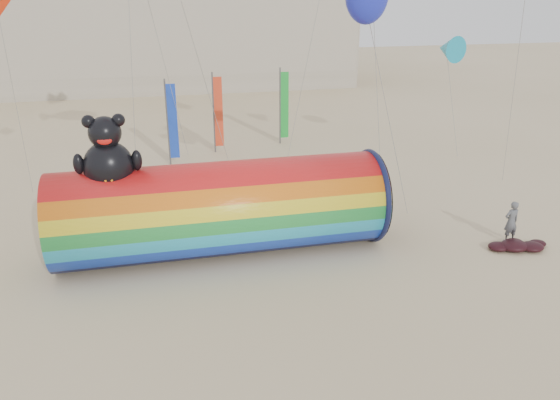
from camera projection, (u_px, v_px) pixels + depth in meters
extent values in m
plane|color=#CCB58C|center=(276.00, 274.00, 20.64)|extent=(160.00, 160.00, 0.00)
cylinder|color=red|center=(222.00, 209.00, 21.77)|extent=(12.96, 3.78, 3.78)
torus|color=#0F1438|center=(370.00, 195.00, 23.15)|extent=(0.26, 3.96, 3.96)
cylinder|color=black|center=(374.00, 195.00, 23.19)|extent=(0.06, 3.74, 3.74)
ellipsoid|color=black|center=(109.00, 167.00, 20.14)|extent=(1.85, 1.65, 1.94)
ellipsoid|color=orange|center=(108.00, 175.00, 19.64)|extent=(0.95, 0.42, 0.83)
sphere|color=black|center=(105.00, 133.00, 19.67)|extent=(1.19, 1.19, 1.19)
sphere|color=black|center=(88.00, 122.00, 19.40)|extent=(0.48, 0.48, 0.48)
sphere|color=black|center=(118.00, 120.00, 19.62)|extent=(0.48, 0.48, 0.48)
ellipsoid|color=red|center=(104.00, 140.00, 19.29)|extent=(0.52, 0.19, 0.33)
ellipsoid|color=black|center=(79.00, 164.00, 19.74)|extent=(0.39, 0.39, 0.78)
ellipsoid|color=black|center=(137.00, 160.00, 20.18)|extent=(0.39, 0.39, 0.78)
imported|color=#55585D|center=(511.00, 222.00, 23.00)|extent=(0.69, 0.48, 1.82)
ellipsoid|color=#360910|center=(514.00, 246.00, 22.46)|extent=(1.17, 0.99, 0.41)
ellipsoid|color=#360910|center=(532.00, 247.00, 22.44)|extent=(0.99, 0.84, 0.34)
ellipsoid|color=#360910|center=(499.00, 247.00, 22.48)|extent=(0.91, 0.77, 0.32)
ellipsoid|color=#360910|center=(514.00, 242.00, 22.91)|extent=(0.78, 0.66, 0.27)
ellipsoid|color=#360910|center=(537.00, 243.00, 22.84)|extent=(0.73, 0.62, 0.25)
cylinder|color=#59595E|center=(168.00, 123.00, 32.61)|extent=(0.10, 0.10, 5.20)
cube|color=blue|center=(173.00, 122.00, 32.66)|extent=(0.56, 0.06, 4.50)
cylinder|color=#59595E|center=(214.00, 113.00, 35.14)|extent=(0.10, 0.10, 5.20)
cube|color=red|center=(218.00, 112.00, 35.19)|extent=(0.56, 0.06, 4.50)
cylinder|color=#59595E|center=(280.00, 106.00, 37.17)|extent=(0.10, 0.10, 5.20)
cube|color=green|center=(285.00, 105.00, 37.22)|extent=(0.56, 0.06, 4.50)
cone|color=#1797BB|center=(448.00, 49.00, 31.21)|extent=(1.51, 1.51, 1.36)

